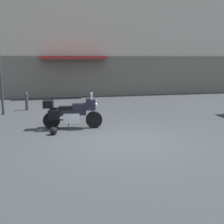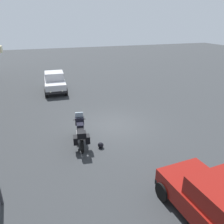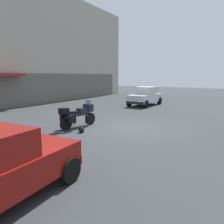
{
  "view_description": "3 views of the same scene",
  "coord_description": "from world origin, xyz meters",
  "views": [
    {
      "loc": [
        -2.1,
        -8.28,
        2.65
      ],
      "look_at": [
        -0.26,
        0.26,
        0.95
      ],
      "focal_mm": 44.34,
      "sensor_mm": 36.0,
      "label": 1
    },
    {
      "loc": [
        -11.04,
        3.82,
        5.72
      ],
      "look_at": [
        -0.62,
        0.28,
        1.12
      ],
      "focal_mm": 35.47,
      "sensor_mm": 36.0,
      "label": 2
    },
    {
      "loc": [
        -9.47,
        -4.83,
        2.59
      ],
      "look_at": [
        -1.04,
        0.4,
        0.89
      ],
      "focal_mm": 34.01,
      "sensor_mm": 36.0,
      "label": 3
    }
  ],
  "objects": [
    {
      "name": "car_hatchback_near",
      "position": [
        8.01,
        2.53,
        0.81
      ],
      "size": [
        3.93,
        1.94,
        1.64
      ],
      "rotation": [
        0.0,
        0.0,
        3.1
      ],
      "color": "silver",
      "rests_on": "ground"
    },
    {
      "name": "motorcycle",
      "position": [
        -1.43,
        2.18,
        0.62
      ],
      "size": [
        2.26,
        0.88,
        1.36
      ],
      "rotation": [
        0.0,
        0.0,
        -0.13
      ],
      "color": "black",
      "rests_on": "ground"
    },
    {
      "name": "ground_plane",
      "position": [
        0.0,
        0.0,
        0.0
      ],
      "size": [
        80.0,
        80.0,
        0.0
      ],
      "primitive_type": "plane",
      "color": "#2D3033"
    },
    {
      "name": "helmet",
      "position": [
        -2.14,
        1.38,
        0.14
      ],
      "size": [
        0.28,
        0.28,
        0.28
      ],
      "primitive_type": "sphere",
      "color": "black",
      "rests_on": "ground"
    }
  ]
}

